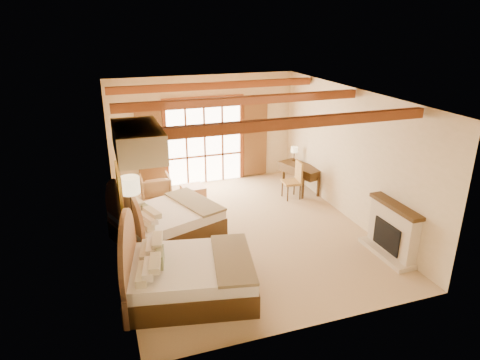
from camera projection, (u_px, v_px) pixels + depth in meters
name	position (u px, v px, depth m)	size (l,w,h in m)	color
floor	(243.00, 231.00, 10.07)	(7.00, 7.00, 0.00)	#CDB489
wall_back	(204.00, 130.00, 12.60)	(5.50, 5.50, 0.00)	beige
wall_left	(115.00, 181.00, 8.67)	(7.00, 7.00, 0.00)	beige
wall_right	(350.00, 155.00, 10.33)	(7.00, 7.00, 0.00)	beige
ceiling	(243.00, 95.00, 8.93)	(7.00, 7.00, 0.00)	#B5763A
ceiling_beams	(243.00, 100.00, 8.98)	(5.39, 4.60, 0.18)	brown
french_doors	(205.00, 142.00, 12.67)	(3.95, 0.08, 2.60)	white
fireplace	(392.00, 233.00, 8.91)	(0.46, 1.40, 1.16)	beige
painting	(119.00, 187.00, 7.97)	(0.06, 0.95, 0.75)	gold
canopy_valance	(138.00, 141.00, 6.53)	(0.70, 1.40, 0.45)	beige
bed_near	(182.00, 275.00, 7.58)	(2.55, 2.10, 1.48)	#402811
bed_far	(161.00, 220.00, 9.63)	(2.71, 2.30, 1.43)	#402811
nightstand	(141.00, 261.00, 8.27)	(0.50, 0.50, 0.60)	#402811
floor_lamp	(130.00, 191.00, 8.28)	(0.39, 0.39, 1.85)	#3D2B18
armchair	(155.00, 188.00, 11.65)	(0.77, 0.80, 0.72)	#AC8051
ottoman	(193.00, 193.00, 11.67)	(0.58, 0.58, 0.42)	tan
desk	(301.00, 177.00, 12.39)	(0.96, 1.48, 0.74)	#402811
desk_chair	(292.00, 187.00, 11.82)	(0.50, 0.50, 1.05)	#B58A3B
desk_lamp	(294.00, 150.00, 12.61)	(0.20, 0.20, 0.41)	#3D2B18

